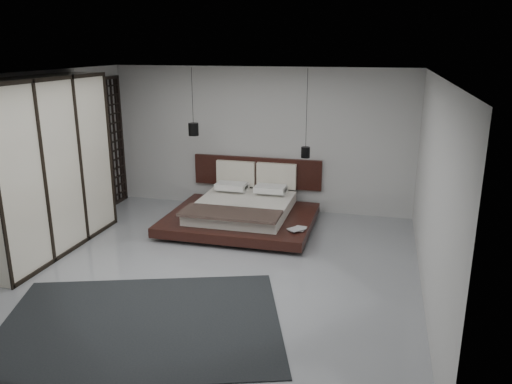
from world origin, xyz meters
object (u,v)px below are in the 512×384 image
(lattice_screen, at_px, (111,143))
(bed, at_px, (243,210))
(pendant_left, at_px, (193,129))
(rug, at_px, (141,324))
(wardrobe, at_px, (45,167))
(pendant_right, at_px, (306,152))

(lattice_screen, relative_size, bed, 1.00)
(pendant_left, xyz_separation_m, rug, (0.83, -4.01, -1.66))
(bed, height_order, pendant_left, pendant_left)
(wardrobe, bearing_deg, rug, -35.87)
(lattice_screen, distance_m, pendant_right, 3.97)
(rug, bearing_deg, bed, 86.31)
(rug, bearing_deg, pendant_left, 101.75)
(lattice_screen, distance_m, rug, 5.10)
(pendant_right, bearing_deg, bed, -159.88)
(rug, bearing_deg, lattice_screen, 122.76)
(lattice_screen, xyz_separation_m, pendant_left, (1.84, -0.14, 0.37))
(bed, height_order, wardrobe, wardrobe)
(lattice_screen, distance_m, bed, 3.12)
(pendant_left, bearing_deg, wardrobe, -125.08)
(lattice_screen, bearing_deg, pendant_left, -4.47)
(bed, relative_size, rug, 0.79)
(lattice_screen, height_order, rug, lattice_screen)
(bed, bearing_deg, wardrobe, -144.86)
(bed, relative_size, wardrobe, 0.93)
(pendant_right, xyz_separation_m, rug, (-1.30, -4.01, -1.34))
(pendant_right, xyz_separation_m, wardrobe, (-3.72, -2.26, 0.02))
(bed, xyz_separation_m, wardrobe, (-2.65, -1.87, 1.09))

